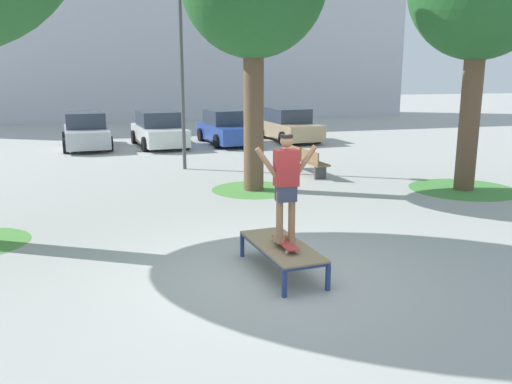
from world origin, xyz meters
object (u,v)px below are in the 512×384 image
at_px(skateboard, 285,243).
at_px(car_blue, 227,128).
at_px(car_silver, 86,132).
at_px(skater, 286,181).
at_px(park_bench, 304,160).
at_px(light_post, 181,50).
at_px(car_tan, 288,126).
at_px(skate_box, 282,248).
at_px(car_white, 159,130).

height_order(skateboard, car_blue, car_blue).
bearing_deg(skateboard, car_silver, 102.01).
relative_size(skater, car_silver, 0.39).
relative_size(skateboard, park_bench, 0.33).
bearing_deg(light_post, park_bench, -27.98).
bearing_deg(car_tan, car_silver, 179.68).
relative_size(skateboard, car_blue, 0.19).
height_order(car_tan, light_post, light_post).
bearing_deg(park_bench, car_tan, 74.25).
bearing_deg(skate_box, light_post, 90.76).
distance_m(skateboard, car_silver, 16.38).
bearing_deg(car_tan, park_bench, -105.75).
distance_m(skater, car_silver, 16.40).
bearing_deg(skateboard, car_blue, 80.54).
xyz_separation_m(skate_box, skater, (0.01, -0.14, 1.12)).
height_order(skate_box, light_post, light_post).
bearing_deg(car_tan, skate_box, -109.64).
relative_size(car_silver, light_post, 0.74).
bearing_deg(park_bench, car_silver, 130.29).
height_order(skate_box, skateboard, skateboard).
bearing_deg(car_blue, park_bench, -84.33).
height_order(skateboard, car_tan, car_tan).
bearing_deg(skate_box, car_tan, 70.36).
bearing_deg(skate_box, skateboard, -85.24).
bearing_deg(car_white, car_blue, 1.03).
bearing_deg(park_bench, car_blue, 95.67).
xyz_separation_m(car_tan, park_bench, (-2.25, -7.97, -0.24)).
height_order(car_blue, park_bench, car_blue).
bearing_deg(car_white, park_bench, -63.74).
bearing_deg(car_silver, park_bench, -49.71).
xyz_separation_m(skateboard, skater, (-0.00, 0.00, 0.99)).
distance_m(skater, park_bench, 8.76).
distance_m(car_silver, light_post, 7.63).
distance_m(car_silver, car_white, 3.03).
xyz_separation_m(skateboard, car_tan, (5.63, 15.97, 0.15)).
relative_size(car_tan, park_bench, 1.78).
relative_size(skate_box, car_silver, 0.45).
xyz_separation_m(skater, park_bench, (3.39, 8.00, -1.08)).
bearing_deg(car_tan, skateboard, -109.43).
distance_m(skate_box, car_silver, 16.24).
bearing_deg(car_white, skateboard, -88.56).
height_order(car_silver, car_blue, same).
height_order(car_blue, car_tan, same).
height_order(car_white, park_bench, car_white).
bearing_deg(skateboard, car_white, 91.44).
relative_size(skateboard, car_silver, 0.19).
bearing_deg(park_bench, light_post, 152.02).
height_order(skate_box, car_tan, car_tan).
distance_m(skateboard, light_post, 10.41).
distance_m(car_silver, car_tan, 9.04).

